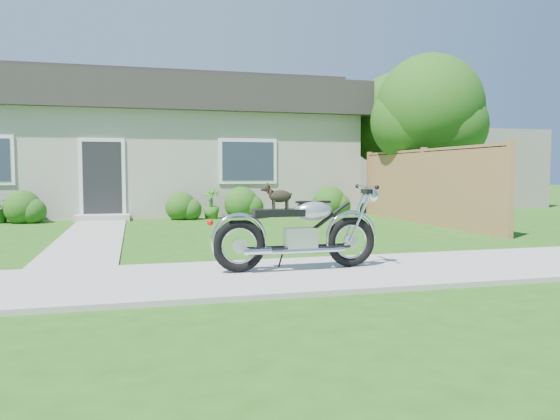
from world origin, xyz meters
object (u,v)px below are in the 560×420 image
object	(u,v)px
fence	(423,186)
motorcycle_with_dog	(300,231)
tree_far	(402,122)
house	(155,145)
tree_near	(435,113)
potted_plant_right	(211,204)

from	to	relation	value
fence	motorcycle_with_dog	size ratio (longest dim) A/B	2.98
motorcycle_with_dog	tree_far	bearing A→B (deg)	55.32
fence	tree_far	distance (m)	5.01
house	motorcycle_with_dog	world-z (taller)	house
house	motorcycle_with_dog	bearing A→B (deg)	-83.36
tree_near	potted_plant_right	xyz separation A→B (m)	(-6.09, 1.31, -2.52)
tree_near	potted_plant_right	size ratio (longest dim) A/B	5.49
house	potted_plant_right	bearing A→B (deg)	-68.23
house	fence	world-z (taller)	house
fence	tree_near	size ratio (longest dim) A/B	1.45
potted_plant_right	motorcycle_with_dog	world-z (taller)	motorcycle_with_dog
house	fence	distance (m)	8.96
tree_far	motorcycle_with_dog	bearing A→B (deg)	-123.52
house	tree_near	bearing A→B (deg)	-32.53
tree_far	motorcycle_with_dog	distance (m)	12.09
house	tree_near	world-z (taller)	tree_near
house	potted_plant_right	size ratio (longest dim) A/B	15.13
fence	tree_near	distance (m)	2.74
house	tree_near	distance (m)	8.88
tree_far	potted_plant_right	distance (m)	7.17
potted_plant_right	tree_near	bearing A→B (deg)	-12.18
tree_near	tree_far	xyz separation A→B (m)	(0.46, 2.81, 0.00)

